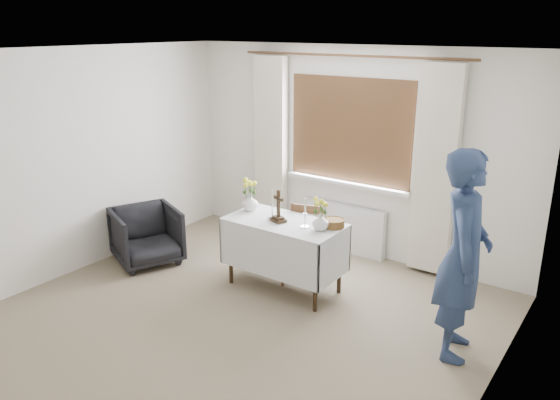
# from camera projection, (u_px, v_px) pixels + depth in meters

# --- Properties ---
(ground) EXTENTS (5.00, 5.00, 0.00)m
(ground) POSITION_uv_depth(u_px,v_px,m) (214.00, 336.00, 4.99)
(ground) COLOR #88745E
(ground) RESTS_ON ground
(altar_table) EXTENTS (1.24, 0.64, 0.76)m
(altar_table) POSITION_uv_depth(u_px,v_px,m) (284.00, 255.00, 5.79)
(altar_table) COLOR silver
(altar_table) RESTS_ON ground
(wooden_chair) EXTENTS (0.49, 0.49, 0.85)m
(wooden_chair) POSITION_uv_depth(u_px,v_px,m) (302.00, 246.00, 5.91)
(wooden_chair) COLOR #58331E
(wooden_chair) RESTS_ON ground
(armchair) EXTENTS (0.96, 0.95, 0.67)m
(armchair) POSITION_uv_depth(u_px,v_px,m) (147.00, 236.00, 6.44)
(armchair) COLOR black
(armchair) RESTS_ON ground
(person) EXTENTS (0.59, 0.75, 1.80)m
(person) POSITION_uv_depth(u_px,v_px,m) (463.00, 255.00, 4.49)
(person) COLOR navy
(person) RESTS_ON ground
(radiator) EXTENTS (1.10, 0.10, 0.60)m
(radiator) POSITION_uv_depth(u_px,v_px,m) (344.00, 228.00, 6.78)
(radiator) COLOR silver
(radiator) RESTS_ON ground
(wooden_cross) EXTENTS (0.19, 0.16, 0.34)m
(wooden_cross) POSITION_uv_depth(u_px,v_px,m) (278.00, 206.00, 5.61)
(wooden_cross) COLOR black
(wooden_cross) RESTS_ON altar_table
(candlestick_left) EXTENTS (0.11, 0.11, 0.33)m
(candlestick_left) POSITION_uv_depth(u_px,v_px,m) (272.00, 204.00, 5.68)
(candlestick_left) COLOR silver
(candlestick_left) RESTS_ON altar_table
(candlestick_right) EXTENTS (0.10, 0.10, 0.30)m
(candlestick_right) POSITION_uv_depth(u_px,v_px,m) (305.00, 213.00, 5.46)
(candlestick_right) COLOR silver
(candlestick_right) RESTS_ON altar_table
(flower_vase_left) EXTENTS (0.19, 0.19, 0.19)m
(flower_vase_left) POSITION_uv_depth(u_px,v_px,m) (250.00, 202.00, 5.97)
(flower_vase_left) COLOR white
(flower_vase_left) RESTS_ON altar_table
(flower_vase_right) EXTENTS (0.19, 0.19, 0.17)m
(flower_vase_right) POSITION_uv_depth(u_px,v_px,m) (320.00, 222.00, 5.41)
(flower_vase_right) COLOR white
(flower_vase_right) RESTS_ON altar_table
(wicker_basket) EXTENTS (0.29, 0.29, 0.08)m
(wicker_basket) POSITION_uv_depth(u_px,v_px,m) (334.00, 223.00, 5.50)
(wicker_basket) COLOR brown
(wicker_basket) RESTS_ON altar_table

